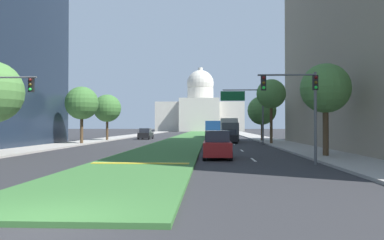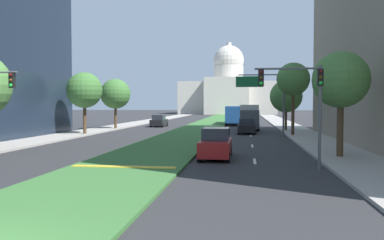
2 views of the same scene
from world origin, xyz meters
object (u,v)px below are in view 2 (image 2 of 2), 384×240
Objects in this scene: overhead_guide_sign at (266,91)px; street_tree_right_near at (341,80)px; street_tree_right_mid at (293,80)px; sedan_lead_stopped at (216,144)px; traffic_light_near_right at (303,94)px; capitol_building at (228,93)px; box_truck_delivery at (249,117)px; street_tree_left_far at (115,94)px; city_bus at (235,114)px; sedan_midblock at (247,126)px; street_tree_right_far at (286,96)px; street_tree_left_mid at (84,90)px; sedan_distant at (159,121)px.

street_tree_right_near is at bearing -78.26° from overhead_guide_sign.
sedan_lead_stopped is at bearing -110.10° from street_tree_right_mid.
street_tree_right_near is at bearing 58.69° from traffic_light_near_right.
capitol_building reaches higher than box_truck_delivery.
overhead_guide_sign is at bearing -24.23° from street_tree_left_far.
street_tree_left_far is 21.02m from city_bus.
sedan_lead_stopped is at bearing -90.00° from city_bus.
traffic_light_near_right is 1.15× the size of sedan_midblock.
street_tree_right_mid is at bearing -90.74° from street_tree_right_far.
street_tree_right_far is 0.57× the size of city_bus.
street_tree_right_near reaches higher than traffic_light_near_right.
traffic_light_near_right is 28.73m from street_tree_left_mid.
sedan_midblock is 19.69m from city_bus.
sedan_distant is (-17.38, 7.24, -3.42)m from street_tree_right_far.
traffic_light_near_right is at bearing -57.15° from street_tree_left_far.
overhead_guide_sign is 23.45m from city_bus.
traffic_light_near_right is at bearing -93.95° from street_tree_right_far.
street_tree_right_mid is 7.64m from sedan_midblock.
sedan_midblock is at bearing -16.76° from street_tree_left_far.
sedan_midblock is at bearing 84.87° from sedan_lead_stopped.
traffic_light_near_right is 6.64m from sedan_lead_stopped.
street_tree_right_far is 5.32m from box_truck_delivery.
street_tree_left_mid reaches higher than sedan_lead_stopped.
street_tree_left_mid reaches higher than sedan_distant.
sedan_distant is at bearing -94.41° from capitol_building.
city_bus is (-1.92, 19.57, 0.98)m from sedan_midblock.
street_tree_right_near is at bearing -48.83° from street_tree_left_far.
capitol_building reaches higher than street_tree_right_near.
street_tree_right_mid reaches higher than street_tree_right_near.
capitol_building is 5.13× the size of street_tree_right_far.
capitol_building is at bearing 94.15° from traffic_light_near_right.
street_tree_right_mid is 1.17× the size of box_truck_delivery.
street_tree_right_near is 17.08m from street_tree_right_mid.
overhead_guide_sign reaches higher than sedan_lead_stopped.
street_tree_right_mid is at bearing -42.06° from sedan_distant.
street_tree_right_near is 37.52m from sedan_distant.
capitol_building is at bearing 83.76° from street_tree_left_mid.
overhead_guide_sign reaches higher than street_tree_right_near.
street_tree_right_far is 7.61m from sedan_midblock.
overhead_guide_sign is at bearing 77.89° from sedan_lead_stopped.
street_tree_left_mid reaches higher than box_truck_delivery.
traffic_light_near_right is at bearing -67.68° from sedan_distant.
capitol_building is 117.94m from sedan_lead_stopped.
box_truck_delivery reaches higher than sedan_lead_stopped.
box_truck_delivery is (-4.31, 9.84, -4.11)m from street_tree_right_mid.
traffic_light_near_right is 31.69m from box_truck_delivery.
street_tree_right_near is 0.86× the size of street_tree_right_mid.
capitol_building is at bearing 93.66° from sedan_midblock.
street_tree_right_near is at bearing -79.52° from city_bus.
street_tree_left_mid reaches higher than street_tree_right_near.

